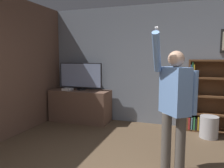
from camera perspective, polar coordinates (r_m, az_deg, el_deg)
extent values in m
cube|color=gray|center=(5.05, 12.09, 4.73)|extent=(7.12, 0.06, 2.70)
cube|color=brown|center=(4.67, -24.20, 4.10)|extent=(0.06, 4.72, 2.70)
cube|color=brown|center=(5.33, -8.25, -5.62)|extent=(1.42, 0.58, 0.75)
cylinder|color=black|center=(5.30, -8.10, -1.39)|extent=(0.22, 0.22, 0.03)
cylinder|color=black|center=(5.30, -8.11, -0.96)|extent=(0.06, 0.06, 0.05)
cube|color=black|center=(5.26, -8.16, 2.28)|extent=(1.07, 0.04, 0.59)
cube|color=#8C9EC6|center=(5.24, -8.28, 2.26)|extent=(1.03, 0.01, 0.55)
cube|color=white|center=(5.29, -11.50, -1.36)|extent=(0.21, 0.21, 0.05)
cube|color=brown|center=(4.89, 19.33, -2.71)|extent=(0.04, 0.28, 1.49)
cube|color=brown|center=(5.04, 24.26, -2.64)|extent=(0.91, 0.01, 1.49)
cube|color=brown|center=(5.08, 23.98, -11.01)|extent=(0.83, 0.28, 0.04)
cube|color=brown|center=(4.99, 24.19, -7.12)|extent=(0.83, 0.28, 0.04)
cube|color=brown|center=(4.91, 24.41, -2.90)|extent=(0.83, 0.28, 0.04)
cube|color=brown|center=(4.87, 24.63, 1.43)|extent=(0.83, 0.28, 0.04)
cube|color=brown|center=(4.85, 24.84, 5.61)|extent=(0.83, 0.28, 0.04)
cube|color=red|center=(4.99, 19.47, -9.53)|extent=(0.04, 0.22, 0.27)
cube|color=#5B8E99|center=(4.98, 20.05, -9.57)|extent=(0.03, 0.20, 0.27)
cube|color=#338447|center=(4.99, 20.63, -9.50)|extent=(0.03, 0.21, 0.28)
cube|color=#232328|center=(5.00, 21.06, -9.61)|extent=(0.03, 0.23, 0.26)
cube|color=gold|center=(4.99, 21.55, -9.43)|extent=(0.03, 0.22, 0.30)
cube|color=#7A3889|center=(5.02, 22.08, -9.57)|extent=(0.04, 0.25, 0.26)
cube|color=#338447|center=(4.91, 19.56, -5.74)|extent=(0.03, 0.24, 0.19)
cube|color=#232328|center=(4.92, 20.05, -5.65)|extent=(0.04, 0.24, 0.21)
cube|color=#99663D|center=(4.90, 20.64, -5.58)|extent=(0.04, 0.21, 0.23)
cube|color=beige|center=(4.85, 19.83, -1.07)|extent=(0.04, 0.25, 0.25)
cube|color=#338447|center=(4.84, 20.32, -1.15)|extent=(0.03, 0.23, 0.25)
cube|color=beige|center=(4.84, 20.95, -1.06)|extent=(0.04, 0.22, 0.27)
cube|color=#2D569E|center=(4.82, 19.92, 3.31)|extent=(0.02, 0.25, 0.25)
cube|color=#338447|center=(4.82, 20.29, 3.57)|extent=(0.02, 0.25, 0.30)
cube|color=gold|center=(4.82, 20.62, 3.30)|extent=(0.02, 0.26, 0.25)
cylinder|color=#56514C|center=(3.10, 13.96, -14.67)|extent=(0.13, 0.13, 0.81)
cylinder|color=#56514C|center=(3.09, 17.40, -14.84)|extent=(0.13, 0.13, 0.81)
cube|color=#6B93D1|center=(2.91, 16.14, -1.71)|extent=(0.43, 0.45, 0.61)
sphere|color=tan|center=(2.88, 16.42, 6.31)|extent=(0.21, 0.21, 0.21)
cylinder|color=#6B93D1|center=(2.91, 20.65, -2.19)|extent=(0.09, 0.09, 0.56)
cylinder|color=#6B93D1|center=(2.79, 11.61, 8.08)|extent=(0.09, 0.39, 0.51)
cube|color=white|center=(2.75, 11.58, 13.00)|extent=(0.04, 0.09, 0.14)
cylinder|color=#B7B7BC|center=(4.65, 24.00, -10.21)|extent=(0.34, 0.34, 0.42)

